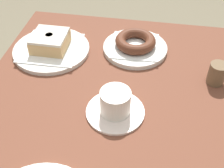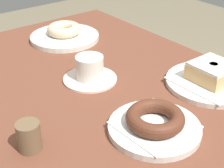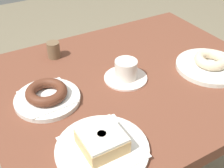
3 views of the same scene
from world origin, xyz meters
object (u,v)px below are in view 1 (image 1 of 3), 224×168
at_px(donut_chocolate_ring, 135,41).
at_px(plate_glazed_square, 52,50).
at_px(plate_chocolate_ring, 135,48).
at_px(sugar_jar, 217,74).
at_px(donut_glazed_square, 50,41).
at_px(coffee_cup, 115,104).

height_order(donut_chocolate_ring, plate_glazed_square, donut_chocolate_ring).
relative_size(plate_chocolate_ring, donut_chocolate_ring, 1.59).
bearing_deg(sugar_jar, donut_glazed_square, -96.93).
distance_m(donut_chocolate_ring, coffee_cup, 0.26).
xyz_separation_m(donut_glazed_square, coffee_cup, (0.21, 0.23, -0.01)).
xyz_separation_m(plate_glazed_square, donut_glazed_square, (0.00, -0.00, 0.03)).
distance_m(coffee_cup, sugar_jar, 0.28).
bearing_deg(coffee_cup, sugar_jar, 121.96).
bearing_deg(donut_glazed_square, coffee_cup, 47.48).
bearing_deg(plate_glazed_square, plate_chocolate_ring, 101.28).
bearing_deg(coffee_cup, plate_glazed_square, -132.52).
xyz_separation_m(donut_chocolate_ring, sugar_jar, (0.11, 0.22, -0.00)).
bearing_deg(sugar_jar, plate_chocolate_ring, -115.25).
relative_size(plate_chocolate_ring, donut_glazed_square, 1.94).
distance_m(plate_chocolate_ring, sugar_jar, 0.25).
distance_m(plate_chocolate_ring, plate_glazed_square, 0.25).
bearing_deg(plate_glazed_square, donut_chocolate_ring, 101.28).
relative_size(donut_chocolate_ring, plate_glazed_square, 0.53).
bearing_deg(donut_glazed_square, donut_chocolate_ring, 101.28).
xyz_separation_m(plate_glazed_square, sugar_jar, (0.06, 0.47, 0.02)).
bearing_deg(plate_glazed_square, donut_glazed_square, -45.00).
distance_m(plate_glazed_square, donut_glazed_square, 0.03).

